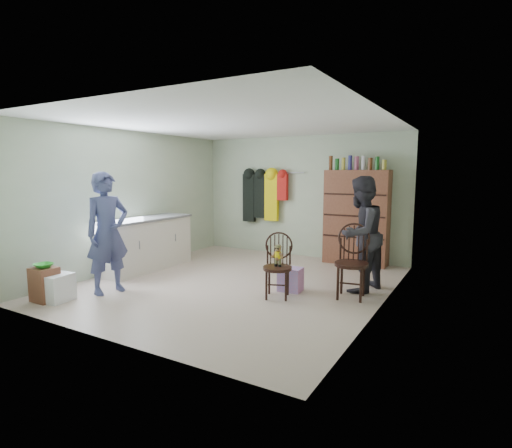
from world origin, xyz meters
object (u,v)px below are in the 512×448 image
Objects in this scene: counter at (146,243)px; chair_front at (278,261)px; dresser at (356,217)px; chair_far at (352,258)px.

chair_front is at bearing -5.42° from counter.
counter is at bearing -144.32° from dresser.
chair_front is at bearing -159.63° from chair_far.
dresser is (3.20, 2.30, 0.44)m from counter.
chair_far is at bearing -75.28° from dresser.
dresser is (-0.54, 2.06, 0.35)m from chair_far.
counter reaches higher than chair_front.
chair_far is (0.91, 0.51, 0.05)m from chair_front.
chair_far reaches higher than counter.
chair_far is at bearing 9.16° from chair_front.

